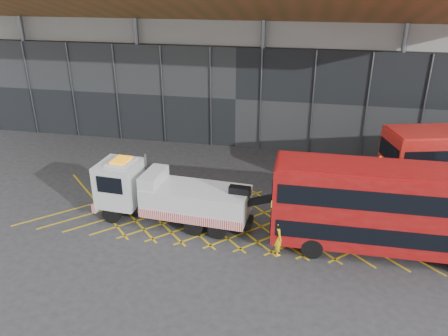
# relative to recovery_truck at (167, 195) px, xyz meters

# --- Properties ---
(ground_plane) EXTENTS (120.00, 120.00, 0.00)m
(ground_plane) POSITION_rel_recovery_truck_xyz_m (-0.23, 1.18, -1.68)
(ground_plane) COLOR #2C2C2F
(road_markings) EXTENTS (24.76, 7.16, 0.01)m
(road_markings) POSITION_rel_recovery_truck_xyz_m (3.77, 1.18, -1.67)
(road_markings) COLOR gold
(road_markings) RESTS_ON ground_plane
(construction_building) EXTENTS (55.00, 23.97, 18.00)m
(construction_building) POSITION_rel_recovery_truck_xyz_m (1.70, 19.58, 7.30)
(construction_building) COLOR gray
(construction_building) RESTS_ON ground_plane
(recovery_truck) EXTENTS (10.44, 3.10, 3.63)m
(recovery_truck) POSITION_rel_recovery_truck_xyz_m (0.00, 0.00, 0.00)
(recovery_truck) COLOR black
(recovery_truck) RESTS_ON ground_plane
(bus_towed) EXTENTS (11.60, 2.82, 4.70)m
(bus_towed) POSITION_rel_recovery_truck_xyz_m (11.84, -0.82, 0.94)
(bus_towed) COLOR maroon
(bus_towed) RESTS_ON ground_plane
(worker) EXTENTS (0.61, 0.80, 1.97)m
(worker) POSITION_rel_recovery_truck_xyz_m (6.51, -2.04, -0.69)
(worker) COLOR yellow
(worker) RESTS_ON ground_plane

